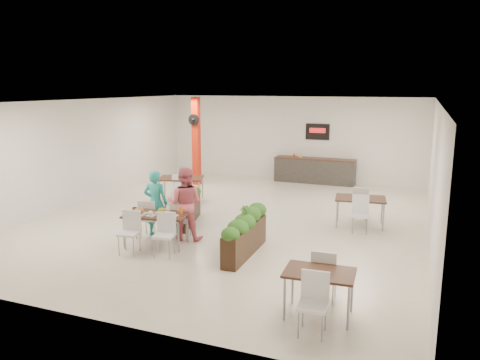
{
  "coord_description": "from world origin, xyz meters",
  "views": [
    {
      "loc": [
        4.67,
        -11.46,
        3.6
      ],
      "look_at": [
        0.18,
        0.06,
        1.1
      ],
      "focal_mm": 35.0,
      "sensor_mm": 36.0,
      "label": 1
    }
  ],
  "objects_px": {
    "service_counter": "(315,170)",
    "diner_woman": "(185,204)",
    "red_column": "(196,140)",
    "diner_man": "(156,203)",
    "side_table_a": "(181,181)",
    "main_table": "(156,219)",
    "planter_left": "(188,205)",
    "side_table_c": "(319,280)",
    "planter_right": "(245,232)",
    "side_table_b": "(360,202)"
  },
  "relations": [
    {
      "from": "side_table_a",
      "to": "main_table",
      "type": "bearing_deg",
      "value": -87.87
    },
    {
      "from": "service_counter",
      "to": "diner_woman",
      "type": "bearing_deg",
      "value": -100.57
    },
    {
      "from": "diner_man",
      "to": "side_table_c",
      "type": "relative_size",
      "value": 0.99
    },
    {
      "from": "diner_woman",
      "to": "side_table_c",
      "type": "height_order",
      "value": "diner_woman"
    },
    {
      "from": "diner_man",
      "to": "planter_right",
      "type": "xyz_separation_m",
      "value": [
        2.5,
        -0.48,
        -0.3
      ]
    },
    {
      "from": "planter_left",
      "to": "side_table_c",
      "type": "distance_m",
      "value": 5.75
    },
    {
      "from": "planter_right",
      "to": "diner_man",
      "type": "bearing_deg",
      "value": 169.14
    },
    {
      "from": "main_table",
      "to": "side_table_a",
      "type": "bearing_deg",
      "value": 110.55
    },
    {
      "from": "red_column",
      "to": "side_table_b",
      "type": "distance_m",
      "value": 7.11
    },
    {
      "from": "red_column",
      "to": "diner_woman",
      "type": "relative_size",
      "value": 1.83
    },
    {
      "from": "main_table",
      "to": "diner_man",
      "type": "bearing_deg",
      "value": 120.8
    },
    {
      "from": "side_table_c",
      "to": "red_column",
      "type": "bearing_deg",
      "value": 124.01
    },
    {
      "from": "side_table_a",
      "to": "side_table_b",
      "type": "distance_m",
      "value": 5.68
    },
    {
      "from": "side_table_a",
      "to": "planter_right",
      "type": "bearing_deg",
      "value": -65.09
    },
    {
      "from": "planter_left",
      "to": "planter_right",
      "type": "distance_m",
      "value": 2.8
    },
    {
      "from": "red_column",
      "to": "planter_left",
      "type": "height_order",
      "value": "red_column"
    },
    {
      "from": "red_column",
      "to": "diner_man",
      "type": "distance_m",
      "value": 6.09
    },
    {
      "from": "diner_woman",
      "to": "side_table_b",
      "type": "distance_m",
      "value": 4.56
    },
    {
      "from": "service_counter",
      "to": "diner_woman",
      "type": "distance_m",
      "value": 7.77
    },
    {
      "from": "diner_man",
      "to": "planter_right",
      "type": "height_order",
      "value": "diner_man"
    },
    {
      "from": "side_table_b",
      "to": "side_table_c",
      "type": "height_order",
      "value": "same"
    },
    {
      "from": "red_column",
      "to": "side_table_c",
      "type": "relative_size",
      "value": 1.95
    },
    {
      "from": "diner_woman",
      "to": "side_table_a",
      "type": "bearing_deg",
      "value": -70.68
    },
    {
      "from": "side_table_b",
      "to": "service_counter",
      "type": "bearing_deg",
      "value": 107.17
    },
    {
      "from": "main_table",
      "to": "red_column",
      "type": "bearing_deg",
      "value": 108.63
    },
    {
      "from": "planter_left",
      "to": "diner_woman",
      "type": "bearing_deg",
      "value": -65.06
    },
    {
      "from": "main_table",
      "to": "planter_right",
      "type": "distance_m",
      "value": 2.12
    },
    {
      "from": "side_table_a",
      "to": "planter_left",
      "type": "bearing_deg",
      "value": -76.24
    },
    {
      "from": "side_table_b",
      "to": "side_table_c",
      "type": "relative_size",
      "value": 1.01
    },
    {
      "from": "side_table_a",
      "to": "side_table_c",
      "type": "height_order",
      "value": "same"
    },
    {
      "from": "diner_woman",
      "to": "planter_right",
      "type": "bearing_deg",
      "value": 153.83
    },
    {
      "from": "main_table",
      "to": "side_table_a",
      "type": "height_order",
      "value": "same"
    },
    {
      "from": "side_table_a",
      "to": "side_table_b",
      "type": "relative_size",
      "value": 1.01
    },
    {
      "from": "diner_woman",
      "to": "side_table_b",
      "type": "height_order",
      "value": "diner_woman"
    },
    {
      "from": "service_counter",
      "to": "side_table_c",
      "type": "height_order",
      "value": "service_counter"
    },
    {
      "from": "planter_right",
      "to": "side_table_a",
      "type": "distance_m",
      "value": 5.25
    },
    {
      "from": "planter_left",
      "to": "side_table_c",
      "type": "height_order",
      "value": "planter_left"
    },
    {
      "from": "red_column",
      "to": "planter_left",
      "type": "bearing_deg",
      "value": -66.18
    },
    {
      "from": "diner_woman",
      "to": "side_table_c",
      "type": "distance_m",
      "value": 4.59
    },
    {
      "from": "red_column",
      "to": "diner_woman",
      "type": "bearing_deg",
      "value": -65.95
    },
    {
      "from": "service_counter",
      "to": "side_table_c",
      "type": "xyz_separation_m",
      "value": [
        2.33,
        -10.25,
        0.12
      ]
    },
    {
      "from": "planter_left",
      "to": "side_table_a",
      "type": "height_order",
      "value": "planter_left"
    },
    {
      "from": "planter_right",
      "to": "side_table_a",
      "type": "xyz_separation_m",
      "value": [
        -3.6,
        3.82,
        0.13
      ]
    },
    {
      "from": "side_table_b",
      "to": "planter_left",
      "type": "bearing_deg",
      "value": -168.96
    },
    {
      "from": "red_column",
      "to": "side_table_a",
      "type": "relative_size",
      "value": 1.92
    },
    {
      "from": "service_counter",
      "to": "main_table",
      "type": "bearing_deg",
      "value": -102.47
    },
    {
      "from": "main_table",
      "to": "planter_left",
      "type": "relative_size",
      "value": 0.97
    },
    {
      "from": "red_column",
      "to": "planter_right",
      "type": "relative_size",
      "value": 1.53
    },
    {
      "from": "planter_left",
      "to": "side_table_c",
      "type": "relative_size",
      "value": 1.14
    },
    {
      "from": "main_table",
      "to": "side_table_b",
      "type": "height_order",
      "value": "same"
    }
  ]
}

